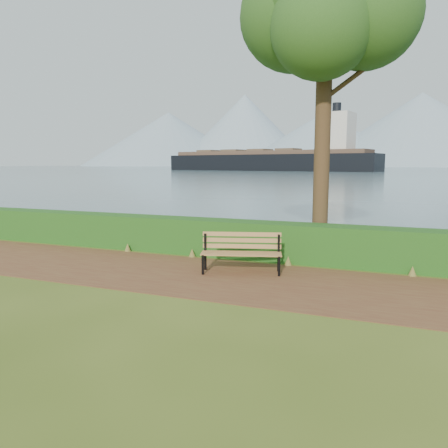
% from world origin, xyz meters
% --- Properties ---
extents(ground, '(140.00, 140.00, 0.00)m').
position_xyz_m(ground, '(0.00, 0.00, 0.00)').
color(ground, '#3F5618').
rests_on(ground, ground).
extents(path, '(40.00, 3.40, 0.01)m').
position_xyz_m(path, '(0.00, 0.30, 0.01)').
color(path, brown).
rests_on(path, ground).
extents(hedge, '(32.00, 0.85, 1.00)m').
position_xyz_m(hedge, '(0.00, 2.60, 0.50)').
color(hedge, '#1C4614').
rests_on(hedge, ground).
extents(water, '(700.00, 510.00, 0.00)m').
position_xyz_m(water, '(0.00, 260.00, 0.01)').
color(water, '#496476').
rests_on(water, ground).
extents(mountains, '(585.00, 190.00, 70.00)m').
position_xyz_m(mountains, '(-9.17, 406.05, 27.70)').
color(mountains, '#7C94A6').
rests_on(mountains, ground).
extents(bench, '(1.96, 1.06, 0.94)m').
position_xyz_m(bench, '(0.72, 0.96, 0.54)').
color(bench, black).
rests_on(bench, ground).
extents(tree, '(4.62, 3.90, 8.90)m').
position_xyz_m(tree, '(2.16, 3.25, 6.62)').
color(tree, '#312114').
rests_on(tree, ground).
extents(cargo_ship, '(80.23, 29.47, 24.11)m').
position_xyz_m(cargo_ship, '(-37.31, 143.29, 3.59)').
color(cargo_ship, black).
rests_on(cargo_ship, ground).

